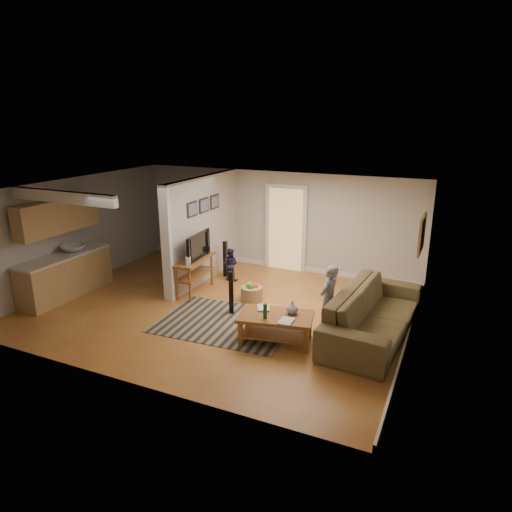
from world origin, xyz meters
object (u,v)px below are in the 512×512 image
Objects in this scene: speaker_left at (231,293)px; child at (327,332)px; toy_basket at (252,293)px; speaker_right at (225,259)px; coffee_table at (277,321)px; tv_console at (195,262)px; sofa at (372,335)px; toddler at (231,280)px.

child is at bearing -21.56° from speaker_left.
speaker_right is at bearing 137.63° from toy_basket.
child is at bearing 44.91° from coffee_table.
child is at bearing -27.86° from speaker_right.
speaker_right is at bearing -108.22° from child.
tv_console reaches higher than speaker_right.
tv_console reaches higher than toy_basket.
speaker_left is (-2.78, -0.22, 0.45)m from sofa.
speaker_left is 1.12× the size of toddler.
tv_console is (-2.54, 1.39, 0.34)m from coffee_table.
sofa is 1.82m from coffee_table.
tv_console is 1.32m from toddler.
speaker_left is at bearing 99.16° from sofa.
toddler is at bearing 132.14° from coffee_table.
tv_console is 1.65× the size of toddler.
child is at bearing 109.71° from sofa.
coffee_table reaches higher than child.
coffee_table is at bearing -33.67° from tv_console.
tv_console reaches higher than coffee_table.
toddler is at bearing -107.44° from child.
speaker_right is 0.55m from toddler.
speaker_right is at bearing 99.55° from speaker_left.
speaker_right is at bearing 71.31° from sofa.
toddler is at bearing 67.23° from tv_console.
speaker_right reaches higher than coffee_table.
child is (0.72, 0.72, -0.39)m from coffee_table.
sofa is at bearing -19.93° from speaker_right.
speaker_right is (-3.95, 1.70, 0.45)m from sofa.
child reaches higher than toddler.
speaker_right is 1.89× the size of toy_basket.
speaker_left is 2.01m from toddler.
speaker_right is at bearing -43.45° from toddler.
sofa is 2.83m from speaker_left.
speaker_left is at bearing 150.87° from coffee_table.
toy_basket is (-2.70, 0.56, 0.17)m from sofa.
toy_basket is at bearing -99.07° from child.
tv_console is 1.28m from speaker_right.
toy_basket is 0.60× the size of toddler.
child is at bearing -22.11° from toy_basket.
coffee_table reaches higher than sofa.
toddler is (-3.71, 1.51, 0.00)m from sofa.
sofa reaches higher than toddler.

